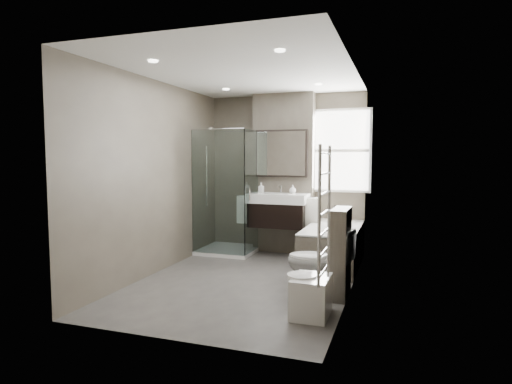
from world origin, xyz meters
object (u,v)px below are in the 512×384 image
at_px(bathtub, 333,244).
at_px(toilet, 319,262).
at_px(vanity, 278,210).
at_px(bidet, 311,295).

distance_m(bathtub, toilet, 1.37).
bearing_deg(bathtub, vanity, 160.63).
height_order(toilet, bidet, toilet).
bearing_deg(vanity, toilet, -60.19).
xyz_separation_m(bathtub, bidet, (0.09, -2.05, -0.11)).
relative_size(bathtub, toilet, 2.10).
height_order(vanity, bidet, vanity).
height_order(bathtub, toilet, toilet).
bearing_deg(bidet, toilet, 93.72).
relative_size(toilet, bidet, 1.50).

